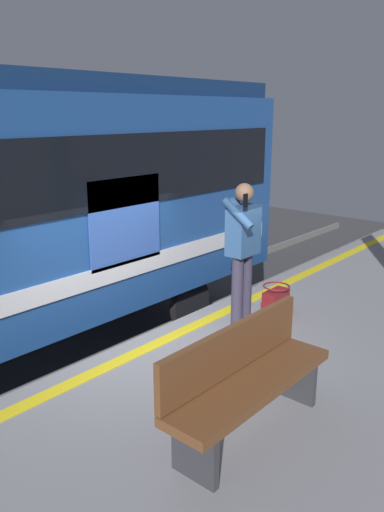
# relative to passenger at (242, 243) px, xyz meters

# --- Properties ---
(ground_plane) EXTENTS (25.79, 25.79, 0.00)m
(ground_plane) POSITION_rel_passenger_xyz_m (0.95, -0.68, -2.08)
(ground_plane) COLOR #3D3D3F
(platform) EXTENTS (17.19, 4.11, 1.05)m
(platform) POSITION_rel_passenger_xyz_m (0.95, 1.38, -1.55)
(platform) COLOR gray
(platform) RESTS_ON ground
(safety_line) EXTENTS (16.85, 0.16, 0.01)m
(safety_line) POSITION_rel_passenger_xyz_m (0.95, -0.38, -1.02)
(safety_line) COLOR yellow
(safety_line) RESTS_ON platform
(track_rail_near) EXTENTS (22.35, 0.08, 0.16)m
(track_rail_near) POSITION_rel_passenger_xyz_m (0.95, -2.11, -2.00)
(track_rail_near) COLOR slate
(track_rail_near) RESTS_ON ground
(track_rail_far) EXTENTS (22.35, 0.08, 0.16)m
(track_rail_far) POSITION_rel_passenger_xyz_m (0.95, -3.54, -2.00)
(track_rail_far) COLOR slate
(track_rail_far) RESTS_ON ground
(passenger) EXTENTS (0.57, 0.55, 1.73)m
(passenger) POSITION_rel_passenger_xyz_m (0.00, 0.00, 0.00)
(passenger) COLOR #383347
(passenger) RESTS_ON platform
(handbag) EXTENTS (0.38, 0.34, 0.41)m
(handbag) POSITION_rel_passenger_xyz_m (-0.49, 0.20, -0.84)
(handbag) COLOR maroon
(handbag) RESTS_ON platform
(bench) EXTENTS (1.73, 0.44, 0.90)m
(bench) POSITION_rel_passenger_xyz_m (1.75, 1.31, -0.53)
(bench) COLOR brown
(bench) RESTS_ON platform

